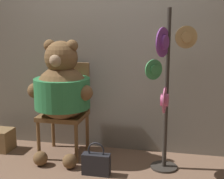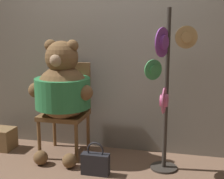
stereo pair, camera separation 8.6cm
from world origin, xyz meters
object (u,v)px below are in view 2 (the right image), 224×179
hat_display_rack (166,88)px  chair (67,105)px  teddy_bear (62,89)px  handbag_on_ground (95,163)px

hat_display_rack → chair: bearing=167.3°
chair → hat_display_rack: bearing=-12.7°
chair → teddy_bear: (0.02, -0.17, 0.22)m
chair → teddy_bear: bearing=-81.7°
chair → handbag_on_ground: bearing=-45.6°
chair → handbag_on_ground: size_ratio=3.08×
teddy_bear → handbag_on_ground: bearing=-35.8°
chair → handbag_on_ground: 0.84m
teddy_bear → hat_display_rack: bearing=-4.7°
hat_display_rack → handbag_on_ground: size_ratio=4.81×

